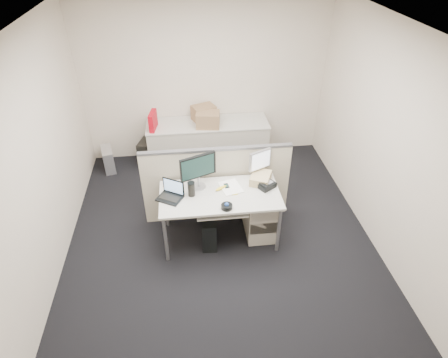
{
  "coord_description": "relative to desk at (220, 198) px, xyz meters",
  "views": [
    {
      "loc": [
        -0.38,
        -3.66,
        3.58
      ],
      "look_at": [
        0.07,
        0.15,
        0.85
      ],
      "focal_mm": 30.0,
      "sensor_mm": 36.0,
      "label": 1
    }
  ],
  "objects": [
    {
      "name": "manila_folders",
      "position": [
        0.55,
        0.2,
        0.12
      ],
      "size": [
        0.34,
        0.37,
        0.11
      ],
      "primitive_type": "cube",
      "rotation": [
        0.0,
        0.0,
        -0.42
      ],
      "color": "#C9BD7D",
      "rests_on": "desk"
    },
    {
      "name": "cubicle_partition",
      "position": [
        0.0,
        0.45,
        -0.11
      ],
      "size": [
        2.0,
        0.06,
        1.1
      ],
      "primitive_type": "cube",
      "color": "#B2A891",
      "rests_on": "floor"
    },
    {
      "name": "drawer_pedestal",
      "position": [
        0.55,
        0.05,
        -0.34
      ],
      "size": [
        0.4,
        0.55,
        0.65
      ],
      "primitive_type": "cube",
      "color": "#B9B6A2",
      "rests_on": "floor"
    },
    {
      "name": "cellphone",
      "position": [
        0.1,
        0.15,
        0.07
      ],
      "size": [
        0.07,
        0.11,
        0.01
      ],
      "primitive_type": "cube",
      "rotation": [
        0.0,
        0.0,
        0.14
      ],
      "color": "black",
      "rests_on": "desk"
    },
    {
      "name": "cardboard_box_left",
      "position": [
        -0.05,
        2.05,
        0.19
      ],
      "size": [
        0.44,
        0.39,
        0.27
      ],
      "primitive_type": "cube",
      "rotation": [
        0.0,
        0.0,
        0.38
      ],
      "color": "#A57553",
      "rests_on": "back_counter"
    },
    {
      "name": "wall_right",
      "position": [
        2.0,
        0.0,
        0.69
      ],
      "size": [
        0.02,
        4.5,
        2.7
      ],
      "primitive_type": "cube",
      "color": "beige",
      "rests_on": "ground"
    },
    {
      "name": "wall_back",
      "position": [
        0.0,
        2.25,
        0.69
      ],
      "size": [
        4.0,
        0.02,
        2.7
      ],
      "primitive_type": "cube",
      "color": "beige",
      "rests_on": "ground"
    },
    {
      "name": "desk_phone",
      "position": [
        0.6,
        0.08,
        0.1
      ],
      "size": [
        0.27,
        0.26,
        0.07
      ],
      "primitive_type": "cube",
      "rotation": [
        0.0,
        0.0,
        0.56
      ],
      "color": "black",
      "rests_on": "desk"
    },
    {
      "name": "pc_tower_desk",
      "position": [
        -0.15,
        -0.05,
        -0.45
      ],
      "size": [
        0.22,
        0.47,
        0.43
      ],
      "primitive_type": "cube",
      "rotation": [
        0.0,
        0.0,
        -0.07
      ],
      "color": "black",
      "rests_on": "floor"
    },
    {
      "name": "monitor_main",
      "position": [
        -0.25,
        0.18,
        0.3
      ],
      "size": [
        0.5,
        0.35,
        0.47
      ],
      "primitive_type": "cube",
      "rotation": [
        0.0,
        0.0,
        0.39
      ],
      "color": "black",
      "rests_on": "desk"
    },
    {
      "name": "wall_front",
      "position": [
        0.0,
        -2.25,
        0.69
      ],
      "size": [
        4.0,
        0.02,
        2.7
      ],
      "primitive_type": "cube",
      "color": "beige",
      "rests_on": "ground"
    },
    {
      "name": "keyboard_tray",
      "position": [
        0.0,
        -0.18,
        -0.04
      ],
      "size": [
        0.62,
        0.32,
        0.02
      ],
      "primitive_type": "cube",
      "color": "beige",
      "rests_on": "desk"
    },
    {
      "name": "ceiling",
      "position": [
        0.0,
        0.0,
        2.04
      ],
      "size": [
        4.0,
        4.5,
        0.01
      ],
      "primitive_type": "cube",
      "color": "white",
      "rests_on": "ground"
    },
    {
      "name": "trackball",
      "position": [
        0.05,
        -0.28,
        0.09
      ],
      "size": [
        0.14,
        0.14,
        0.05
      ],
      "primitive_type": "cylinder",
      "rotation": [
        0.0,
        0.0,
        -0.05
      ],
      "color": "black",
      "rests_on": "desk"
    },
    {
      "name": "laptop",
      "position": [
        -0.62,
        -0.02,
        0.17
      ],
      "size": [
        0.36,
        0.34,
        0.22
      ],
      "primitive_type": "cube",
      "rotation": [
        0.0,
        0.0,
        -0.53
      ],
      "color": "black",
      "rests_on": "desk"
    },
    {
      "name": "desk",
      "position": [
        0.0,
        0.0,
        0.0
      ],
      "size": [
        1.5,
        0.75,
        0.73
      ],
      "color": "beige",
      "rests_on": "floor"
    },
    {
      "name": "pc_tower_spare_dark",
      "position": [
        -1.05,
        2.03,
        -0.45
      ],
      "size": [
        0.32,
        0.5,
        0.43
      ],
      "primitive_type": "cube",
      "rotation": [
        0.0,
        0.0,
        -0.31
      ],
      "color": "black",
      "rests_on": "floor"
    },
    {
      "name": "travel_mug",
      "position": [
        -0.35,
        0.02,
        0.16
      ],
      "size": [
        0.1,
        0.1,
        0.18
      ],
      "primitive_type": "cylinder",
      "rotation": [
        0.0,
        0.0,
        -0.14
      ],
      "color": "black",
      "rests_on": "desk"
    },
    {
      "name": "keyboard",
      "position": [
        -0.05,
        -0.14,
        -0.02
      ],
      "size": [
        0.44,
        0.2,
        0.02
      ],
      "primitive_type": "cube",
      "rotation": [
        0.0,
        0.0,
        0.13
      ],
      "color": "black",
      "rests_on": "keyboard_tray"
    },
    {
      "name": "cardboard_box_right",
      "position": [
        0.0,
        1.81,
        0.19
      ],
      "size": [
        0.41,
        0.34,
        0.27
      ],
      "primitive_type": "cube",
      "rotation": [
        0.0,
        0.0,
        -0.14
      ],
      "color": "#A57553",
      "rests_on": "back_counter"
    },
    {
      "name": "banana",
      "position": [
        0.02,
        0.1,
        0.08
      ],
      "size": [
        0.17,
        0.12,
        0.04
      ],
      "primitive_type": "ellipsoid",
      "rotation": [
        0.0,
        0.0,
        0.54
      ],
      "color": "#F8F340",
      "rests_on": "desk"
    },
    {
      "name": "wall_left",
      "position": [
        -2.0,
        0.0,
        0.69
      ],
      "size": [
        0.02,
        4.5,
        2.7
      ],
      "primitive_type": "cube",
      "color": "beige",
      "rests_on": "ground"
    },
    {
      "name": "sticky_pad",
      "position": [
        0.18,
        0.0,
        0.07
      ],
      "size": [
        0.08,
        0.08,
        0.01
      ],
      "primitive_type": "cube",
      "rotation": [
        0.0,
        0.0,
        0.05
      ],
      "color": "yellow",
      "rests_on": "desk"
    },
    {
      "name": "monitor_small",
      "position": [
        0.55,
        0.32,
        0.26
      ],
      "size": [
        0.36,
        0.28,
        0.39
      ],
      "primitive_type": "cube",
      "rotation": [
        0.0,
        0.0,
        0.44
      ],
      "color": "#B7B7BC",
      "rests_on": "desk"
    },
    {
      "name": "paper_stack",
      "position": [
        0.15,
        0.12,
        0.07
      ],
      "size": [
        0.31,
        0.36,
        0.01
      ],
      "primitive_type": "cube",
      "rotation": [
        0.0,
        0.0,
        0.25
      ],
      "color": "white",
      "rests_on": "desk"
    },
    {
      "name": "back_counter",
      "position": [
        0.0,
        1.93,
        -0.3
      ],
      "size": [
        2.0,
        0.6,
        0.72
      ],
      "primitive_type": "cube",
      "color": "#B9B6A2",
      "rests_on": "floor"
    },
    {
      "name": "floor",
      "position": [
        0.0,
        0.0,
        -0.67
      ],
      "size": [
        4.0,
        4.5,
        0.01
      ],
      "primitive_type": "cube",
      "color": "black",
      "rests_on": "ground"
    },
    {
      "name": "red_binder",
      "position": [
        -0.88,
        1.83,
        0.21
      ],
      "size": [
        0.13,
        0.34,
        0.31
      ],
      "primitive_type": "cube",
      "rotation": [
        0.0,
        0.0,
        -0.17
      ],
      "color": "#B90817",
      "rests_on": "back_counter"
    },
    {
      "name": "pc_tower_spare_silver",
      "position": [
        -1.7,
        1.87,
        -0.47
      ],
      "size": [
        0.26,
        0.44,
        0.39
      ],
      "primitive_type": "cube",
      "rotation": [
        0.0,
        0.0,
        0.23
      ],
      "color": "#B7B7BC",
      "rests_on": "floor"
    }
  ]
}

